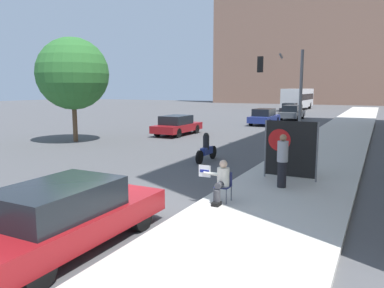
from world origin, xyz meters
The scene contains 16 objects.
ground_plane centered at (0.00, 0.00, 0.00)m, with size 160.00×160.00×0.00m, color #4F4F51.
sidewalk_curb centered at (3.71, 15.00, 0.07)m, with size 3.87×90.00×0.15m, color beige.
building_backdrop_far centered at (-2.00, 75.83, 17.70)m, with size 52.00×12.00×35.41m.
seated_protester centered at (2.38, 1.46, 0.76)m, with size 0.91×0.77×1.17m.
jogger_on_sidewalk centered at (3.50, 3.76, 1.01)m, with size 0.34×0.34×1.69m.
pedestrian_behind centered at (3.07, 5.66, 1.09)m, with size 0.34×0.34×1.83m.
protest_banner centered at (3.47, 4.92, 1.21)m, with size 1.81×0.06×2.01m.
traffic_light_pole centered at (1.44, 12.39, 3.56)m, with size 2.38×2.14×5.09m.
parked_car_curbside centered at (0.56, -2.49, 0.70)m, with size 1.87×4.70×1.38m.
car_on_road_nearest centered at (-6.56, 14.94, 0.69)m, with size 1.82×4.39×1.37m.
car_on_road_midblock centered at (-3.20, 24.89, 0.72)m, with size 1.79×4.47×1.45m.
car_on_road_distant centered at (-2.19, 31.80, 0.74)m, with size 1.80×4.80×1.50m.
car_on_road_far_lane centered at (-4.43, 40.86, 0.69)m, with size 1.74×4.24×1.37m.
city_bus_on_road centered at (-5.20, 49.80, 1.82)m, with size 2.57×11.67×3.16m.
motorcycle_on_road centered at (-0.72, 7.20, 0.55)m, with size 0.28×2.05×1.30m.
street_tree_near_curb centered at (-10.52, 9.26, 4.11)m, with size 4.31×4.31×6.27m.
Camera 1 is at (6.19, -7.81, 3.26)m, focal length 35.00 mm.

